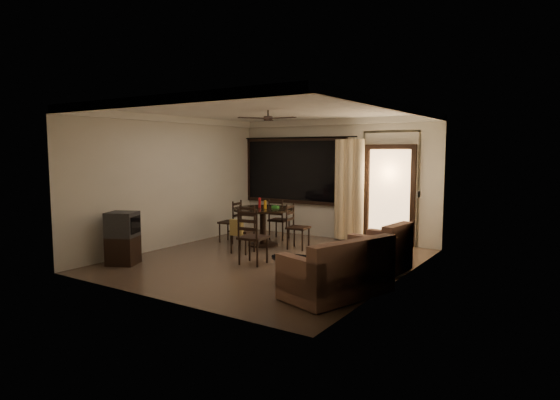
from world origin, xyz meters
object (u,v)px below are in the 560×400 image
Objects in this scene: armchair at (383,252)px; dining_chair_south at (243,238)px; dining_chair_north at (279,227)px; dining_table at (263,216)px; coffee_table at (297,266)px; dining_chair_east at (298,236)px; dining_chair_west at (231,230)px; tv_cabinet at (123,238)px; side_chair at (253,247)px; sofa at (340,274)px.

dining_chair_south is at bearing -171.14° from armchair.
dining_chair_south is at bearing 90.00° from dining_chair_north.
coffee_table is at bearing -44.59° from dining_table.
dining_chair_east is at bearing 120.65° from coffee_table.
dining_chair_west and dining_chair_east have the same top height.
dining_chair_west is 3.90m from armchair.
tv_cabinet is (-1.22, -1.96, 0.18)m from dining_chair_south.
dining_table is 0.92m from dining_chair_south.
dining_chair_north is 0.92× the size of side_chair.
dining_chair_east is 1.00× the size of dining_chair_north.
dining_chair_west is at bearing -47.13° from side_chair.
dining_chair_south is at bearing 44.30° from dining_chair_west.
dining_chair_east is at bearing 6.45° from dining_table.
side_chair is at bearing -47.79° from dining_chair_south.
dining_chair_east is 3.51m from tv_cabinet.
dining_chair_west is 2.74m from tv_cabinet.
dining_table is 1.38× the size of dining_chair_south.
dining_chair_south is 2.32m from tv_cabinet.
dining_chair_north is at bearing -74.81° from side_chair.
coffee_table is (2.13, -2.10, -0.39)m from dining_table.
armchair is (4.15, 2.10, -0.14)m from tv_cabinet.
sofa is at bearing -18.85° from coffee_table.
dining_chair_south is at bearing 33.32° from tv_cabinet.
coffee_table is 0.86× the size of side_chair.
dining_chair_south is (0.93, -0.76, 0.02)m from dining_chair_west.
sofa is at bearing -83.65° from armchair.
dining_chair_east is (1.66, 0.19, 0.00)m from dining_chair_west.
dining_chair_north is at bearing 90.00° from dining_chair_south.
dining_chair_south is 1.05× the size of armchair.
dining_chair_south is at bearing 170.27° from sofa.
dining_chair_west and dining_chair_north have the same top height.
dining_chair_east is 1.60m from side_chair.
dining_chair_west is at bearing 145.92° from coffee_table.
dining_chair_south is at bearing 135.70° from dining_chair_east.
dining_chair_east is 1.00× the size of dining_chair_south.
armchair is 1.02× the size of coffee_table.
sofa is at bearing -145.21° from dining_chair_east.
dining_chair_east is at bearing 165.90° from armchair.
dining_chair_west is 1.05× the size of armchair.
armchair is at bearing 147.82° from dining_chair_north.
dining_table is 3.88m from sofa.
armchair is at bearing 57.26° from coffee_table.
dining_table is 1.76m from side_chair.
sofa is at bearing -19.09° from tv_cabinet.
dining_chair_north is 3.45m from armchair.
armchair is at bearing -166.98° from side_chair.
dining_chair_east is 1.20m from dining_chair_south.
coffee_table is (-0.89, -1.39, -0.08)m from armchair.
dining_chair_east is 0.92× the size of side_chair.
dining_chair_east is 1.05× the size of armchair.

